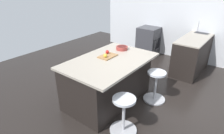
% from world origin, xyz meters
% --- Properties ---
extents(ground_plane, '(7.74, 7.74, 0.00)m').
position_xyz_m(ground_plane, '(0.00, 0.00, 0.00)').
color(ground_plane, black).
extents(interior_partition_left, '(0.12, 5.04, 2.69)m').
position_xyz_m(interior_partition_left, '(-2.98, 0.00, 1.35)').
color(interior_partition_left, silver).
rests_on(interior_partition_left, ground_plane).
extents(sink_cabinet, '(2.29, 0.60, 1.18)m').
position_xyz_m(sink_cabinet, '(-2.63, 0.75, 0.46)').
color(sink_cabinet, black).
rests_on(sink_cabinet, ground_plane).
extents(oven_range, '(0.60, 0.61, 0.87)m').
position_xyz_m(oven_range, '(-2.63, -0.74, 0.44)').
color(oven_range, '#38383D').
rests_on(oven_range, ground_plane).
extents(kitchen_island, '(1.76, 1.16, 0.88)m').
position_xyz_m(kitchen_island, '(0.18, -0.13, 0.45)').
color(kitchen_island, black).
rests_on(kitchen_island, ground_plane).
extents(stool_by_window, '(0.44, 0.44, 0.63)m').
position_xyz_m(stool_by_window, '(-0.37, 0.62, 0.30)').
color(stool_by_window, '#B7B7BC').
rests_on(stool_by_window, ground_plane).
extents(stool_middle, '(0.44, 0.44, 0.63)m').
position_xyz_m(stool_middle, '(0.73, 0.62, 0.30)').
color(stool_middle, '#B7B7BC').
rests_on(stool_middle, ground_plane).
extents(cutting_board, '(0.36, 0.24, 0.02)m').
position_xyz_m(cutting_board, '(0.08, -0.22, 0.89)').
color(cutting_board, olive).
rests_on(cutting_board, kitchen_island).
extents(apple_yellow, '(0.07, 0.07, 0.07)m').
position_xyz_m(apple_yellow, '(0.18, -0.20, 0.94)').
color(apple_yellow, gold).
rests_on(apple_yellow, cutting_board).
extents(apple_red, '(0.07, 0.07, 0.07)m').
position_xyz_m(apple_red, '(-0.00, -0.30, 0.94)').
color(apple_red, red).
rests_on(apple_red, cutting_board).
extents(fruit_bowl, '(0.24, 0.24, 0.07)m').
position_xyz_m(fruit_bowl, '(-0.41, -0.23, 0.92)').
color(fruit_bowl, '#993833').
rests_on(fruit_bowl, kitchen_island).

